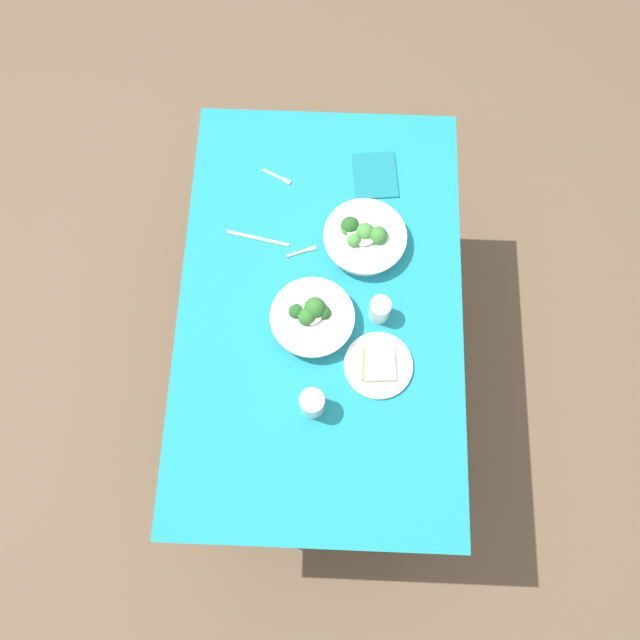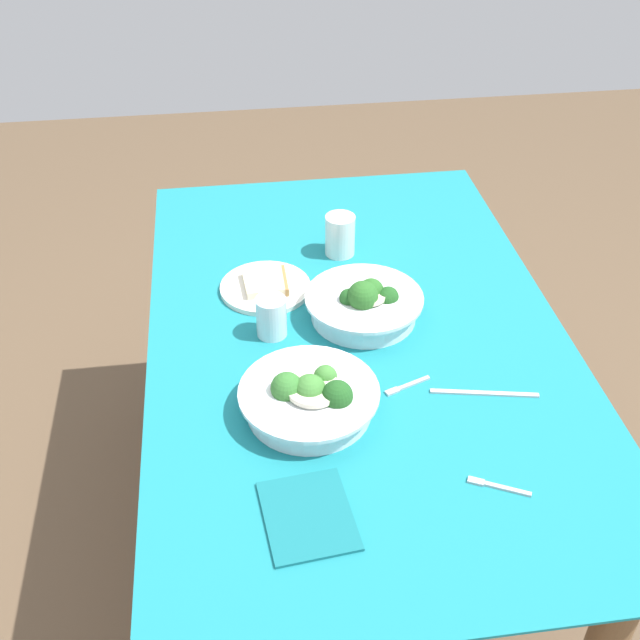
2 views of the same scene
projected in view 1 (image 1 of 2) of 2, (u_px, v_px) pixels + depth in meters
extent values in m
plane|color=brown|center=(320.00, 364.00, 2.67)|extent=(6.00, 6.00, 0.00)
cube|color=#197A84|center=(320.00, 306.00, 1.99)|extent=(1.43, 0.88, 0.01)
cube|color=brown|center=(320.00, 307.00, 2.01)|extent=(1.39, 0.86, 0.02)
cylinder|color=brown|center=(241.00, 190.00, 2.55)|extent=(0.07, 0.07, 0.68)
cylinder|color=brown|center=(212.00, 511.00, 2.15)|extent=(0.07, 0.07, 0.68)
cylinder|color=brown|center=(412.00, 196.00, 2.54)|extent=(0.07, 0.07, 0.68)
cylinder|color=brown|center=(415.00, 519.00, 2.14)|extent=(0.07, 0.07, 0.68)
cylinder|color=white|center=(364.00, 239.00, 2.04)|extent=(0.24, 0.24, 0.04)
cylinder|color=white|center=(365.00, 236.00, 2.02)|extent=(0.26, 0.26, 0.01)
sphere|color=#3D7A33|center=(365.00, 233.00, 2.01)|extent=(0.06, 0.06, 0.06)
sphere|color=#33702D|center=(378.00, 236.00, 2.00)|extent=(0.06, 0.06, 0.06)
sphere|color=#3D7A33|center=(347.00, 229.00, 2.02)|extent=(0.04, 0.04, 0.04)
sphere|color=#3D7A33|center=(354.00, 241.00, 2.00)|extent=(0.04, 0.04, 0.04)
sphere|color=#1E511E|center=(350.00, 226.00, 2.02)|extent=(0.06, 0.06, 0.06)
cylinder|color=beige|center=(363.00, 231.00, 2.01)|extent=(0.10, 0.10, 0.01)
cylinder|color=white|center=(312.00, 320.00, 1.95)|extent=(0.23, 0.23, 0.05)
cylinder|color=white|center=(312.00, 317.00, 1.93)|extent=(0.26, 0.26, 0.01)
sphere|color=#286023|center=(315.00, 308.00, 1.91)|extent=(0.07, 0.07, 0.07)
sphere|color=#1E511E|center=(296.00, 312.00, 1.92)|extent=(0.05, 0.05, 0.05)
sphere|color=#1E511E|center=(297.00, 311.00, 1.93)|extent=(0.04, 0.04, 0.04)
sphere|color=#286023|center=(307.00, 317.00, 1.91)|extent=(0.06, 0.06, 0.06)
sphere|color=#1E511E|center=(324.00, 313.00, 1.92)|extent=(0.04, 0.04, 0.04)
cylinder|color=beige|center=(310.00, 312.00, 1.92)|extent=(0.08, 0.08, 0.01)
cylinder|color=silver|center=(378.00, 365.00, 1.92)|extent=(0.21, 0.21, 0.01)
cube|color=beige|center=(379.00, 364.00, 1.91)|extent=(0.11, 0.10, 0.02)
cube|color=#9E703D|center=(364.00, 364.00, 1.91)|extent=(0.10, 0.01, 0.02)
cylinder|color=silver|center=(312.00, 403.00, 1.84)|extent=(0.07, 0.07, 0.10)
cylinder|color=silver|center=(380.00, 310.00, 1.94)|extent=(0.06, 0.06, 0.09)
cube|color=#B7B7BC|center=(297.00, 253.00, 2.05)|extent=(0.03, 0.07, 0.00)
cube|color=#B7B7BC|center=(312.00, 248.00, 2.05)|extent=(0.02, 0.03, 0.00)
cube|color=#B7B7BC|center=(273.00, 175.00, 2.14)|extent=(0.04, 0.07, 0.00)
cube|color=#B7B7BC|center=(287.00, 181.00, 2.13)|extent=(0.02, 0.03, 0.00)
cube|color=#B7B7BC|center=(258.00, 238.00, 2.06)|extent=(0.05, 0.21, 0.00)
cube|color=#156870|center=(375.00, 175.00, 2.14)|extent=(0.19, 0.16, 0.01)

